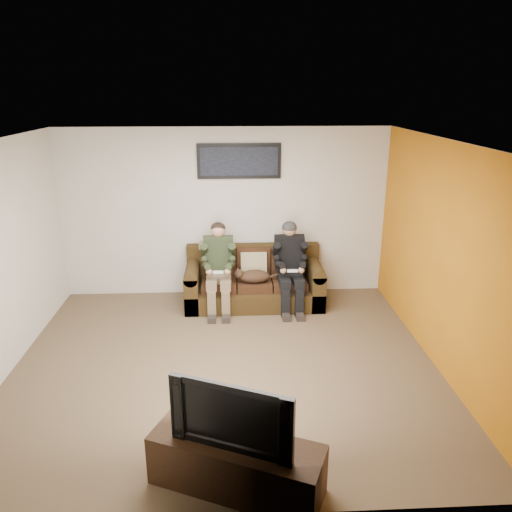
{
  "coord_description": "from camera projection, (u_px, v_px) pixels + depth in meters",
  "views": [
    {
      "loc": [
        0.09,
        -5.25,
        3.13
      ],
      "look_at": [
        0.43,
        1.2,
        0.95
      ],
      "focal_mm": 35.0,
      "sensor_mm": 36.0,
      "label": 1
    }
  ],
  "objects": [
    {
      "name": "wall_right",
      "position": [
        443.0,
        257.0,
        5.68
      ],
      "size": [
        0.0,
        4.5,
        4.5
      ],
      "primitive_type": "plane",
      "rotation": [
        1.57,
        0.0,
        -1.57
      ],
      "color": "beige",
      "rests_on": "ground"
    },
    {
      "name": "wall_front",
      "position": [
        220.0,
        369.0,
        3.42
      ],
      "size": [
        5.0,
        0.0,
        5.0
      ],
      "primitive_type": "plane",
      "rotation": [
        -1.57,
        0.0,
        0.0
      ],
      "color": "beige",
      "rests_on": "ground"
    },
    {
      "name": "throw_pillow",
      "position": [
        254.0,
        264.0,
        7.56
      ],
      "size": [
        0.39,
        0.19,
        0.39
      ],
      "primitive_type": "cube",
      "rotation": [
        -0.21,
        0.0,
        0.0
      ],
      "color": "tan",
      "rests_on": "sofa"
    },
    {
      "name": "person_left",
      "position": [
        219.0,
        263.0,
        7.3
      ],
      "size": [
        0.51,
        0.87,
        1.27
      ],
      "color": "#76624A",
      "rests_on": "sofa"
    },
    {
      "name": "framed_poster",
      "position": [
        239.0,
        161.0,
        7.4
      ],
      "size": [
        1.25,
        0.05,
        0.52
      ],
      "color": "black",
      "rests_on": "wall_back"
    },
    {
      "name": "cat",
      "position": [
        253.0,
        276.0,
        7.32
      ],
      "size": [
        0.66,
        0.26,
        0.24
      ],
      "color": "#462C1B",
      "rests_on": "sofa"
    },
    {
      "name": "throw_blanket",
      "position": [
        213.0,
        245.0,
        7.66
      ],
      "size": [
        0.42,
        0.2,
        0.07
      ],
      "primitive_type": "cube",
      "color": "tan",
      "rests_on": "sofa"
    },
    {
      "name": "accent_wall_right",
      "position": [
        442.0,
        258.0,
        5.68
      ],
      "size": [
        0.0,
        4.5,
        4.5
      ],
      "primitive_type": "plane",
      "rotation": [
        1.57,
        0.0,
        -1.57
      ],
      "color": "#BE7013",
      "rests_on": "ground"
    },
    {
      "name": "tv_stand",
      "position": [
        236.0,
        465.0,
        4.06
      ],
      "size": [
        1.48,
        0.98,
        0.45
      ],
      "primitive_type": "cube",
      "rotation": [
        0.0,
        0.0,
        -0.41
      ],
      "color": "#301D10",
      "rests_on": "ground"
    },
    {
      "name": "floor",
      "position": [
        226.0,
        364.0,
        5.97
      ],
      "size": [
        5.0,
        5.0,
        0.0
      ],
      "primitive_type": "plane",
      "color": "brown",
      "rests_on": "ground"
    },
    {
      "name": "ceiling",
      "position": [
        221.0,
        142.0,
        5.14
      ],
      "size": [
        5.0,
        5.0,
        0.0
      ],
      "primitive_type": "plane",
      "rotation": [
        3.14,
        0.0,
        0.0
      ],
      "color": "silver",
      "rests_on": "ground"
    },
    {
      "name": "sofa",
      "position": [
        254.0,
        282.0,
        7.61
      ],
      "size": [
        2.05,
        0.88,
        0.84
      ],
      "color": "#34250F",
      "rests_on": "ground"
    },
    {
      "name": "wall_back",
      "position": [
        225.0,
        213.0,
        7.68
      ],
      "size": [
        5.0,
        0.0,
        5.0
      ],
      "primitive_type": "plane",
      "rotation": [
        1.57,
        0.0,
        0.0
      ],
      "color": "beige",
      "rests_on": "ground"
    },
    {
      "name": "person_right",
      "position": [
        290.0,
        261.0,
        7.35
      ],
      "size": [
        0.51,
        0.86,
        1.27
      ],
      "color": "black",
      "rests_on": "sofa"
    },
    {
      "name": "television",
      "position": [
        235.0,
        411.0,
        3.89
      ],
      "size": [
        0.98,
        0.52,
        0.58
      ],
      "primitive_type": "imported",
      "rotation": [
        0.0,
        0.0,
        -0.41
      ],
      "color": "black",
      "rests_on": "tv_stand"
    }
  ]
}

